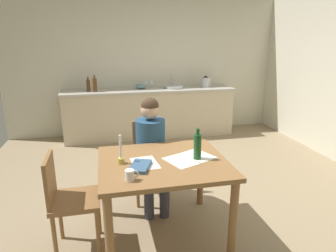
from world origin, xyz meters
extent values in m
cube|color=#937F60|center=(0.00, 0.00, -0.02)|extent=(5.20, 5.20, 0.04)
cube|color=beige|center=(0.00, 2.60, 1.30)|extent=(5.20, 0.12, 2.60)
cube|color=beige|center=(0.00, 2.24, 0.43)|extent=(3.09, 0.60, 0.86)
cube|color=#B7B2A8|center=(0.00, 2.24, 0.88)|extent=(3.13, 0.64, 0.04)
cube|color=olive|center=(-0.35, -0.71, 0.72)|extent=(1.13, 0.96, 0.04)
cylinder|color=olive|center=(-0.85, -1.14, 0.35)|extent=(0.07, 0.07, 0.70)
cylinder|color=olive|center=(0.16, -1.14, 0.35)|extent=(0.07, 0.07, 0.70)
cylinder|color=olive|center=(-0.85, -0.29, 0.35)|extent=(0.07, 0.07, 0.70)
cylinder|color=olive|center=(0.16, -0.29, 0.35)|extent=(0.07, 0.07, 0.70)
cube|color=olive|center=(-0.36, -0.05, 0.48)|extent=(0.41, 0.41, 0.04)
cube|color=olive|center=(-0.36, 0.13, 0.69)|extent=(0.36, 0.04, 0.40)
cylinder|color=olive|center=(-0.53, -0.22, 0.23)|extent=(0.04, 0.04, 0.47)
cylinder|color=olive|center=(-0.19, -0.23, 0.23)|extent=(0.04, 0.04, 0.47)
cylinder|color=olive|center=(-0.53, 0.12, 0.23)|extent=(0.04, 0.04, 0.47)
cylinder|color=olive|center=(-0.19, 0.11, 0.23)|extent=(0.04, 0.04, 0.47)
cylinder|color=navy|center=(-0.36, -0.07, 0.70)|extent=(0.33, 0.33, 0.50)
sphere|color=#D8AD8C|center=(-0.36, -0.07, 1.06)|extent=(0.20, 0.20, 0.20)
sphere|color=#473323|center=(-0.36, -0.07, 1.10)|extent=(0.19, 0.19, 0.19)
cylinder|color=#383847|center=(-0.44, -0.26, 0.45)|extent=(0.14, 0.38, 0.13)
cylinder|color=#383847|center=(-0.45, -0.45, 0.23)|extent=(0.10, 0.10, 0.45)
cylinder|color=#383847|center=(-0.28, -0.26, 0.45)|extent=(0.14, 0.38, 0.13)
cylinder|color=#383847|center=(-0.29, -0.45, 0.23)|extent=(0.10, 0.10, 0.45)
cube|color=olive|center=(-1.11, -0.76, 0.47)|extent=(0.40, 0.40, 0.04)
cube|color=olive|center=(-1.30, -0.76, 0.68)|extent=(0.03, 0.36, 0.40)
cylinder|color=olive|center=(-0.94, -0.93, 0.23)|extent=(0.04, 0.04, 0.46)
cylinder|color=olive|center=(-0.94, -0.59, 0.23)|extent=(0.04, 0.04, 0.46)
cylinder|color=olive|center=(-1.28, -0.93, 0.23)|extent=(0.04, 0.04, 0.46)
cylinder|color=olive|center=(-1.28, -0.59, 0.23)|extent=(0.04, 0.04, 0.46)
cylinder|color=white|center=(-0.67, -1.03, 0.78)|extent=(0.07, 0.07, 0.09)
torus|color=white|center=(-0.63, -1.03, 0.79)|extent=(0.06, 0.01, 0.06)
cylinder|color=gold|center=(-0.72, -0.69, 0.77)|extent=(0.06, 0.06, 0.05)
cylinder|color=white|center=(-0.72, -0.69, 0.90)|extent=(0.02, 0.02, 0.21)
cube|color=#37587C|center=(-0.57, -0.82, 0.76)|extent=(0.23, 0.29, 0.03)
cube|color=white|center=(-0.20, -0.75, 0.74)|extent=(0.31, 0.35, 0.00)
cube|color=white|center=(-0.51, -0.73, 0.74)|extent=(0.24, 0.32, 0.00)
cube|color=white|center=(-0.01, -0.66, 0.74)|extent=(0.32, 0.36, 0.00)
cylinder|color=#194C23|center=(-0.04, -0.73, 0.86)|extent=(0.07, 0.07, 0.23)
cylinder|color=#194C23|center=(-0.04, -0.73, 1.00)|extent=(0.03, 0.03, 0.06)
cylinder|color=#B2B7BC|center=(0.46, 2.24, 0.92)|extent=(0.36, 0.36, 0.04)
cylinder|color=silver|center=(0.46, 2.40, 1.02)|extent=(0.02, 0.02, 0.24)
cylinder|color=#593319|center=(-1.08, 2.20, 1.00)|extent=(0.06, 0.06, 0.20)
cylinder|color=#593319|center=(-1.08, 2.20, 1.13)|extent=(0.03, 0.03, 0.05)
cylinder|color=#593319|center=(-0.97, 2.15, 1.01)|extent=(0.07, 0.07, 0.23)
cylinder|color=#593319|center=(-0.97, 2.15, 1.16)|extent=(0.03, 0.03, 0.06)
ellipsoid|color=#668C99|center=(-0.15, 2.30, 0.95)|extent=(0.20, 0.20, 0.09)
cylinder|color=#B7BABF|center=(1.08, 2.24, 0.99)|extent=(0.18, 0.18, 0.18)
cone|color=#262628|center=(1.08, 2.24, 1.10)|extent=(0.11, 0.11, 0.04)
cylinder|color=silver|center=(0.06, 2.39, 0.90)|extent=(0.06, 0.06, 0.00)
cylinder|color=silver|center=(0.06, 2.39, 0.94)|extent=(0.01, 0.01, 0.07)
cone|color=silver|center=(0.06, 2.39, 1.01)|extent=(0.07, 0.07, 0.08)
cylinder|color=silver|center=(-0.05, 2.39, 0.90)|extent=(0.06, 0.06, 0.00)
cylinder|color=silver|center=(-0.05, 2.39, 0.94)|extent=(0.01, 0.01, 0.07)
cone|color=silver|center=(-0.05, 2.39, 1.01)|extent=(0.07, 0.07, 0.08)
camera|label=1|loc=(-0.83, -3.08, 1.78)|focal=31.44mm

